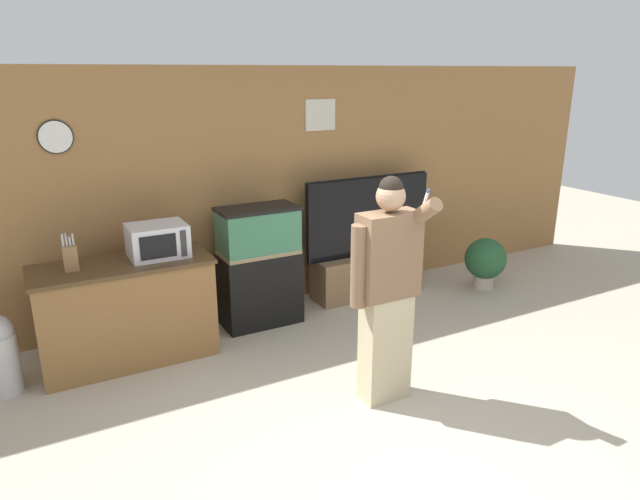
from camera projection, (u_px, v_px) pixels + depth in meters
name	position (u px, v px, depth m)	size (l,w,h in m)	color
ground_plane	(410.00, 456.00, 3.94)	(18.00, 18.00, 0.00)	#B2A893
wall_back_paneled	(243.00, 193.00, 6.08)	(10.00, 0.08, 2.60)	olive
counter_island	(127.00, 312.00, 5.14)	(1.54, 0.65, 0.94)	brown
microwave	(158.00, 240.00, 5.13)	(0.51, 0.41, 0.30)	silver
knife_block	(70.00, 257.00, 4.77)	(0.11, 0.10, 0.32)	olive
aquarium_on_stand	(259.00, 266.00, 5.86)	(0.81, 0.44, 1.25)	black
tv_on_stand	(368.00, 261.00, 6.69)	(1.61, 0.40, 1.41)	brown
person_standing	(386.00, 289.00, 4.38)	(0.57, 0.43, 1.82)	#BCAD89
potted_plant	(485.00, 260.00, 6.88)	(0.50, 0.50, 0.63)	#B2A899
trash_bin	(0.00, 354.00, 4.63)	(0.28, 0.28, 0.68)	#B7B7BC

